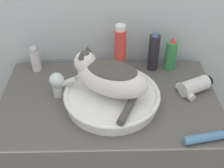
# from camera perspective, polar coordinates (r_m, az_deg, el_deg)

# --- Properties ---
(vanity_counter) EXTENTS (0.93, 0.56, 0.81)m
(vanity_counter) POSITION_cam_1_polar(r_m,az_deg,el_deg) (1.50, -0.48, -14.78)
(vanity_counter) COLOR #56514C
(vanity_counter) RESTS_ON ground_plane
(sink_basin) EXTENTS (0.40, 0.40, 0.06)m
(sink_basin) POSITION_cam_1_polar(r_m,az_deg,el_deg) (1.16, -0.01, -2.58)
(sink_basin) COLOR white
(sink_basin) RESTS_ON vanity_counter
(cat) EXTENTS (0.34, 0.34, 0.17)m
(cat) POSITION_cam_1_polar(r_m,az_deg,el_deg) (1.10, -0.51, 1.69)
(cat) COLOR silver
(cat) RESTS_ON sink_basin
(faucet) EXTENTS (0.12, 0.06, 0.11)m
(faucet) POSITION_cam_1_polar(r_m,az_deg,el_deg) (1.20, -10.82, 0.21)
(faucet) COLOR silver
(faucet) RESTS_ON vanity_counter
(hairspray_can_black) EXTENTS (0.05, 0.05, 0.20)m
(hairspray_can_black) POSITION_cam_1_polar(r_m,az_deg,el_deg) (1.35, 8.47, 6.46)
(hairspray_can_black) COLOR #28232D
(hairspray_can_black) RESTS_ON vanity_counter
(spray_bottle_trigger) EXTENTS (0.05, 0.05, 0.17)m
(spray_bottle_trigger) POSITION_cam_1_polar(r_m,az_deg,el_deg) (1.37, 11.85, 5.83)
(spray_bottle_trigger) COLOR #338C4C
(spray_bottle_trigger) RESTS_ON vanity_counter
(shampoo_bottle_tall) EXTENTS (0.05, 0.05, 0.23)m
(shampoo_bottle_tall) POSITION_cam_1_polar(r_m,az_deg,el_deg) (1.32, 1.65, 7.19)
(shampoo_bottle_tall) COLOR #DB3D33
(shampoo_bottle_tall) RESTS_ON vanity_counter
(deodorant_stick) EXTENTS (0.04, 0.04, 0.13)m
(deodorant_stick) POSITION_cam_1_polar(r_m,az_deg,el_deg) (1.39, -15.35, 5.08)
(deodorant_stick) COLOR silver
(deodorant_stick) RESTS_ON vanity_counter
(cream_tube) EXTENTS (0.18, 0.07, 0.04)m
(cream_tube) POSITION_cam_1_polar(r_m,az_deg,el_deg) (1.08, 18.84, -10.19)
(cream_tube) COLOR #4C7FB2
(cream_tube) RESTS_ON vanity_counter
(hair_dryer) EXTENTS (0.16, 0.13, 0.07)m
(hair_dryer) POSITION_cam_1_polar(r_m,az_deg,el_deg) (1.27, 16.29, -0.48)
(hair_dryer) COLOR silver
(hair_dryer) RESTS_ON vanity_counter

